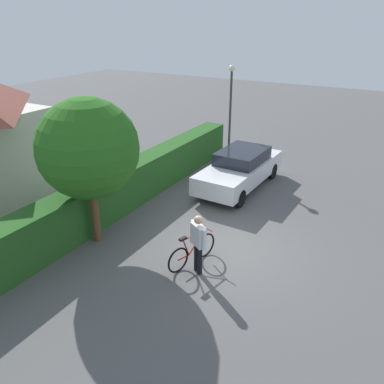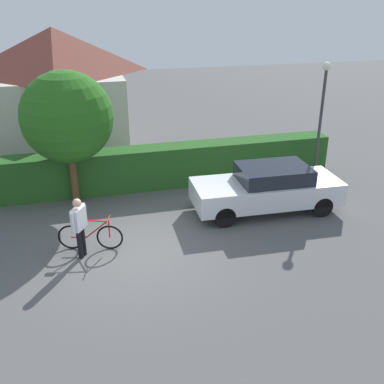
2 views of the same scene
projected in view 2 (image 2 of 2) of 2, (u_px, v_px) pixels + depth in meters
ground_plane at (135, 252)px, 11.94m from camera, size 60.00×60.00×0.00m
hedge_row at (116, 171)px, 15.37m from camera, size 15.51×0.90×1.44m
house_distant at (58, 87)px, 19.25m from camera, size 5.53×5.64×5.01m
parked_car_near at (268, 188)px, 13.90m from camera, size 4.61×1.88×1.46m
bicycle at (90, 236)px, 11.91m from camera, size 1.69×0.64×0.95m
person_rider at (79, 223)px, 11.35m from camera, size 0.42×0.58×1.65m
street_lamp at (322, 108)px, 15.12m from camera, size 0.28×0.28×4.24m
tree_kerbside at (67, 117)px, 13.55m from camera, size 2.80×2.80×4.25m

